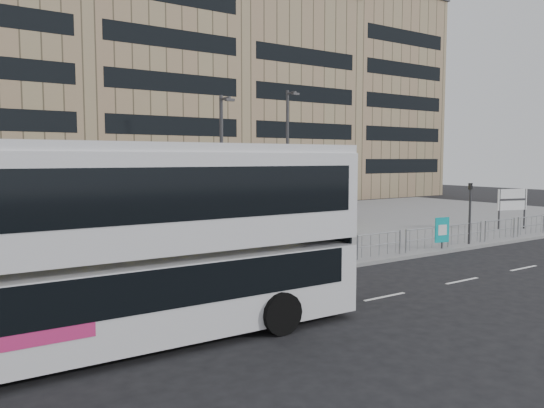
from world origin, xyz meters
TOP-DOWN VIEW (x-y plane):
  - ground at (0.00, 0.00)m, footprint 120.00×120.00m
  - plaza at (0.00, 12.00)m, footprint 64.00×24.00m
  - kerb at (0.00, 0.05)m, footprint 64.00×0.25m
  - building_row at (1.55, 34.27)m, footprint 70.40×18.40m
  - pedestrian_barrier at (2.00, 0.50)m, footprint 32.07×0.07m
  - road_markings at (1.00, -4.00)m, footprint 62.00×0.12m
  - double_decker_bus at (-10.40, -3.67)m, footprint 12.15×3.28m
  - tram at (-5.77, 11.11)m, footprint 29.20×4.49m
  - station_sign at (15.69, 2.55)m, footprint 2.09×0.66m
  - ad_panel at (6.41, 0.40)m, footprint 0.80×0.22m
  - pedestrian at (-2.99, 1.52)m, footprint 0.53×0.71m
  - traffic_light_west at (-8.07, 0.50)m, footprint 0.20×0.23m
  - traffic_light_east at (8.66, 0.50)m, footprint 0.19×0.22m
  - lamp_post_west at (-1.95, 6.98)m, footprint 0.45×1.04m
  - lamp_post_east at (5.01, 11.15)m, footprint 0.45×1.04m

SIDE VIEW (x-z plane):
  - ground at x=0.00m, z-range 0.00..0.00m
  - road_markings at x=1.00m, z-range 0.00..0.01m
  - kerb at x=0.00m, z-range -0.01..0.16m
  - plaza at x=0.00m, z-range 0.00..0.15m
  - pedestrian_barrier at x=2.00m, z-range 0.43..1.53m
  - ad_panel at x=6.41m, z-range 0.28..1.78m
  - pedestrian at x=-2.99m, z-range 0.15..1.94m
  - station_sign at x=15.69m, z-range 0.63..3.09m
  - tram at x=-5.77m, z-range 0.16..3.58m
  - traffic_light_west at x=-8.07m, z-range 0.57..3.67m
  - traffic_light_east at x=8.66m, z-range 0.57..3.67m
  - double_decker_bus at x=-10.40m, z-range 0.20..5.04m
  - lamp_post_west at x=-1.95m, z-range 0.52..7.90m
  - lamp_post_east at x=5.01m, z-range 0.53..9.07m
  - building_row at x=1.55m, z-range -2.69..28.51m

